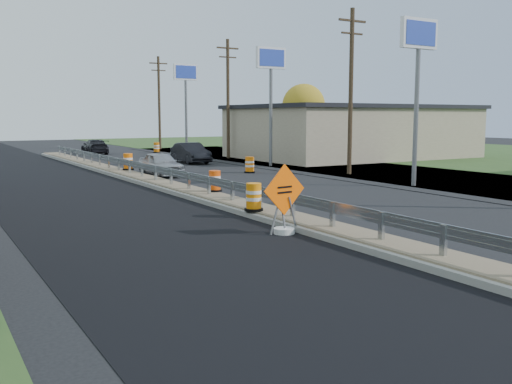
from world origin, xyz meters
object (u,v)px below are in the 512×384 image
car_silver (161,164)px  car_dark_far (95,147)px  barrel_shoulder_mid (189,157)px  barrel_shoulder_far (157,148)px  caution_sign (284,216)px  car_dark_mid (191,153)px  barrel_median_near (254,198)px  barrel_shoulder_near (250,165)px  barrel_median_far (128,162)px  barrel_median_mid (215,181)px

car_silver → car_dark_far: size_ratio=0.86×
barrel_shoulder_mid → barrel_shoulder_far: 12.46m
caution_sign → car_dark_mid: size_ratio=0.45×
barrel_median_near → barrel_shoulder_near: (7.55, 13.30, -0.21)m
caution_sign → barrel_shoulder_mid: 26.31m
barrel_median_far → barrel_median_mid: bearing=-90.0°
barrel_shoulder_near → car_dark_mid: size_ratio=0.22×
barrel_median_mid → car_silver: car_silver is taller
barrel_median_far → barrel_shoulder_far: size_ratio=1.01×
barrel_median_mid → caution_sign: bearing=-102.4°
barrel_shoulder_near → barrel_shoulder_far: bearing=84.1°
caution_sign → car_silver: caution_sign is taller
barrel_shoulder_near → barrel_shoulder_mid: (0.01, 8.93, -0.04)m
car_silver → barrel_median_near: bearing=-100.3°
barrel_shoulder_near → barrel_shoulder_mid: size_ratio=1.11×
barrel_median_near → car_dark_far: bearing=83.1°
car_dark_far → car_silver: bearing=89.4°
caution_sign → car_dark_mid: caution_sign is taller
car_silver → caution_sign: bearing=-100.9°
barrel_shoulder_near → barrel_median_far: bearing=154.1°
car_silver → barrel_shoulder_near: bearing=-12.9°
caution_sign → barrel_median_near: bearing=71.3°
barrel_median_mid → barrel_shoulder_mid: size_ratio=1.01×
barrel_shoulder_far → barrel_shoulder_mid: bearing=-100.1°
barrel_shoulder_mid → barrel_shoulder_far: barrel_shoulder_far is taller
caution_sign → car_dark_far: 38.57m
barrel_median_near → car_silver: (2.35, 14.40, -0.00)m
barrel_median_far → barrel_median_near: bearing=-93.8°
barrel_median_near → car_dark_far: 35.74m
barrel_shoulder_near → barrel_median_mid: bearing=-128.1°
barrel_shoulder_near → caution_sign: bearing=-116.9°
barrel_median_near → car_silver: size_ratio=0.23×
car_dark_far → barrel_median_far: bearing=85.2°
barrel_shoulder_far → car_dark_mid: bearing=-99.9°
barrel_shoulder_mid → barrel_shoulder_far: size_ratio=0.90×
barrel_shoulder_near → car_dark_far: bearing=98.4°
barrel_median_near → barrel_shoulder_mid: barrel_median_near is taller
barrel_median_near → barrel_median_mid: (1.10, 5.08, -0.02)m
car_silver → car_dark_far: car_silver is taller
barrel_shoulder_mid → car_silver: (-5.21, -7.84, 0.25)m
barrel_median_near → barrel_median_far: size_ratio=0.95×
caution_sign → barrel_shoulder_near: size_ratio=2.09×
barrel_median_far → car_silver: car_silver is taller
barrel_median_near → car_dark_mid: size_ratio=0.21×
car_dark_far → barrel_shoulder_near: bearing=103.0°
barrel_median_far → car_silver: bearing=-58.5°
barrel_shoulder_mid → barrel_shoulder_far: (2.19, 12.26, 0.05)m
caution_sign → barrel_median_mid: size_ratio=2.29×
caution_sign → car_dark_mid: bearing=65.5°
barrel_median_near → barrel_median_far: 16.47m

